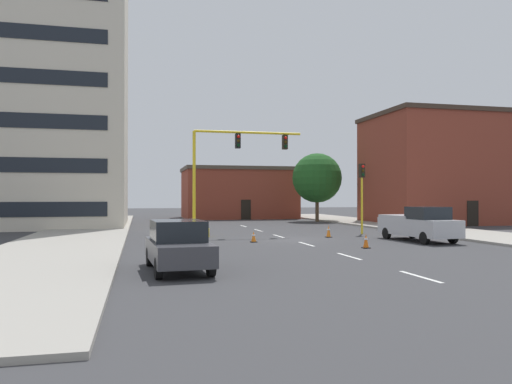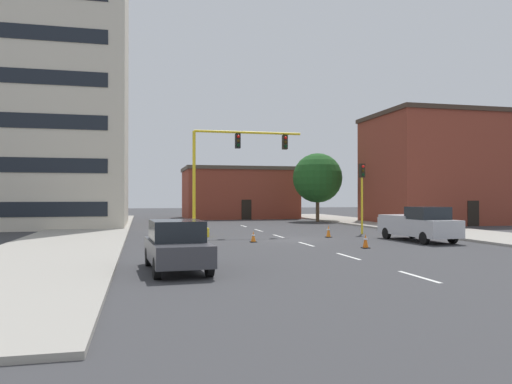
{
  "view_description": "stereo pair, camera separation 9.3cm",
  "coord_description": "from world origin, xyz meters",
  "px_view_note": "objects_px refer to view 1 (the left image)",
  "views": [
    {
      "loc": [
        -8.74,
        -28.14,
        2.57
      ],
      "look_at": [
        -0.99,
        4.62,
        2.86
      ],
      "focal_mm": 34.64,
      "sensor_mm": 36.0,
      "label": 1
    },
    {
      "loc": [
        -8.65,
        -28.16,
        2.57
      ],
      "look_at": [
        -0.99,
        4.62,
        2.86
      ],
      "focal_mm": 34.64,
      "sensor_mm": 36.0,
      "label": 2
    }
  ],
  "objects_px": {
    "pickup_truck_silver": "(419,224)",
    "sedan_dark_gray_near_left": "(178,245)",
    "traffic_light_pole_right": "(362,182)",
    "traffic_cone_roadside_a": "(329,231)",
    "traffic_cone_roadside_b": "(366,241)",
    "traffic_cone_roadside_c": "(254,237)",
    "tree_right_far": "(317,178)",
    "traffic_signal_gantry": "(209,202)"
  },
  "relations": [
    {
      "from": "sedan_dark_gray_near_left",
      "to": "traffic_cone_roadside_b",
      "type": "distance_m",
      "value": 11.02
    },
    {
      "from": "traffic_light_pole_right",
      "to": "sedan_dark_gray_near_left",
      "type": "distance_m",
      "value": 19.55
    },
    {
      "from": "traffic_signal_gantry",
      "to": "traffic_cone_roadside_b",
      "type": "height_order",
      "value": "traffic_signal_gantry"
    },
    {
      "from": "traffic_light_pole_right",
      "to": "traffic_cone_roadside_c",
      "type": "height_order",
      "value": "traffic_light_pole_right"
    },
    {
      "from": "tree_right_far",
      "to": "traffic_cone_roadside_a",
      "type": "height_order",
      "value": "tree_right_far"
    },
    {
      "from": "traffic_light_pole_right",
      "to": "traffic_cone_roadside_a",
      "type": "height_order",
      "value": "traffic_light_pole_right"
    },
    {
      "from": "traffic_light_pole_right",
      "to": "traffic_cone_roadside_a",
      "type": "xyz_separation_m",
      "value": [
        -3.26,
        -2.08,
        -3.15
      ]
    },
    {
      "from": "pickup_truck_silver",
      "to": "traffic_signal_gantry",
      "type": "bearing_deg",
      "value": 151.16
    },
    {
      "from": "tree_right_far",
      "to": "traffic_signal_gantry",
      "type": "bearing_deg",
      "value": -129.68
    },
    {
      "from": "tree_right_far",
      "to": "sedan_dark_gray_near_left",
      "type": "distance_m",
      "value": 34.65
    },
    {
      "from": "traffic_cone_roadside_a",
      "to": "traffic_cone_roadside_b",
      "type": "height_order",
      "value": "traffic_cone_roadside_a"
    },
    {
      "from": "pickup_truck_silver",
      "to": "traffic_cone_roadside_b",
      "type": "xyz_separation_m",
      "value": [
        -4.65,
        -2.82,
        -0.62
      ]
    },
    {
      "from": "traffic_cone_roadside_a",
      "to": "traffic_cone_roadside_b",
      "type": "xyz_separation_m",
      "value": [
        -0.6,
        -6.47,
        -0.03
      ]
    },
    {
      "from": "traffic_light_pole_right",
      "to": "tree_right_far",
      "type": "xyz_separation_m",
      "value": [
        2.86,
        16.45,
        0.91
      ]
    },
    {
      "from": "sedan_dark_gray_near_left",
      "to": "pickup_truck_silver",
      "type": "bearing_deg",
      "value": 29.78
    },
    {
      "from": "traffic_cone_roadside_a",
      "to": "traffic_cone_roadside_c",
      "type": "bearing_deg",
      "value": -158.44
    },
    {
      "from": "traffic_cone_roadside_a",
      "to": "traffic_cone_roadside_c",
      "type": "xyz_separation_m",
      "value": [
        -5.3,
        -2.09,
        -0.08
      ]
    },
    {
      "from": "traffic_cone_roadside_a",
      "to": "traffic_cone_roadside_b",
      "type": "distance_m",
      "value": 6.5
    },
    {
      "from": "traffic_signal_gantry",
      "to": "traffic_cone_roadside_b",
      "type": "bearing_deg",
      "value": -53.88
    },
    {
      "from": "tree_right_far",
      "to": "traffic_cone_roadside_a",
      "type": "relative_size",
      "value": 8.99
    },
    {
      "from": "traffic_cone_roadside_a",
      "to": "sedan_dark_gray_near_left",
      "type": "bearing_deg",
      "value": -130.86
    },
    {
      "from": "traffic_cone_roadside_c",
      "to": "traffic_light_pole_right",
      "type": "bearing_deg",
      "value": 25.98
    },
    {
      "from": "traffic_cone_roadside_a",
      "to": "traffic_light_pole_right",
      "type": "bearing_deg",
      "value": 32.5
    },
    {
      "from": "tree_right_far",
      "to": "traffic_cone_roadside_c",
      "type": "relative_size",
      "value": 11.37
    },
    {
      "from": "pickup_truck_silver",
      "to": "traffic_cone_roadside_a",
      "type": "height_order",
      "value": "pickup_truck_silver"
    },
    {
      "from": "tree_right_far",
      "to": "traffic_cone_roadside_c",
      "type": "height_order",
      "value": "tree_right_far"
    },
    {
      "from": "traffic_cone_roadside_a",
      "to": "traffic_signal_gantry",
      "type": "bearing_deg",
      "value": 160.66
    },
    {
      "from": "pickup_truck_silver",
      "to": "sedan_dark_gray_near_left",
      "type": "relative_size",
      "value": 1.2
    },
    {
      "from": "traffic_signal_gantry",
      "to": "traffic_cone_roadside_a",
      "type": "distance_m",
      "value": 7.8
    },
    {
      "from": "traffic_signal_gantry",
      "to": "traffic_light_pole_right",
      "type": "height_order",
      "value": "traffic_signal_gantry"
    },
    {
      "from": "traffic_cone_roadside_a",
      "to": "tree_right_far",
      "type": "bearing_deg",
      "value": 71.71
    },
    {
      "from": "pickup_truck_silver",
      "to": "traffic_cone_roadside_a",
      "type": "distance_m",
      "value": 5.48
    },
    {
      "from": "traffic_light_pole_right",
      "to": "traffic_cone_roadside_a",
      "type": "distance_m",
      "value": 4.99
    },
    {
      "from": "traffic_signal_gantry",
      "to": "tree_right_far",
      "type": "bearing_deg",
      "value": 50.32
    },
    {
      "from": "traffic_cone_roadside_b",
      "to": "traffic_signal_gantry",
      "type": "bearing_deg",
      "value": 126.12
    },
    {
      "from": "traffic_cone_roadside_c",
      "to": "sedan_dark_gray_near_left",
      "type": "bearing_deg",
      "value": -116.86
    },
    {
      "from": "traffic_light_pole_right",
      "to": "traffic_cone_roadside_b",
      "type": "relative_size",
      "value": 6.65
    },
    {
      "from": "pickup_truck_silver",
      "to": "traffic_cone_roadside_b",
      "type": "bearing_deg",
      "value": -148.78
    },
    {
      "from": "traffic_cone_roadside_b",
      "to": "traffic_cone_roadside_c",
      "type": "height_order",
      "value": "traffic_cone_roadside_b"
    },
    {
      "from": "traffic_cone_roadside_a",
      "to": "traffic_cone_roadside_b",
      "type": "relative_size",
      "value": 1.07
    },
    {
      "from": "pickup_truck_silver",
      "to": "sedan_dark_gray_near_left",
      "type": "bearing_deg",
      "value": -150.22
    },
    {
      "from": "traffic_light_pole_right",
      "to": "traffic_cone_roadside_c",
      "type": "bearing_deg",
      "value": -154.02
    }
  ]
}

